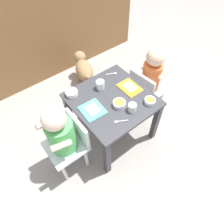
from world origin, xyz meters
The scene contains 15 objects.
ground_plane centered at (0.00, 0.00, 0.00)m, with size 7.00×7.00×0.00m, color gray.
kitchen_cabinet_back centered at (0.00, 1.26, 0.46)m, with size 2.29×0.38×0.93m, color brown.
dining_table centered at (0.00, 0.00, 0.40)m, with size 0.59×0.60×0.48m.
seated_child_left centered at (-0.46, -0.02, 0.45)m, with size 0.28×0.28×0.71m.
seated_child_right centered at (0.46, 0.02, 0.45)m, with size 0.30×0.30×0.71m.
dog centered at (0.19, 0.73, 0.21)m, with size 0.28×0.43×0.32m.
food_tray_left centered at (-0.18, 0.00, 0.48)m, with size 0.17×0.18×0.02m.
food_tray_right centered at (0.18, 0.00, 0.48)m, with size 0.14×0.18×0.02m.
water_cup_left centered at (0.04, -0.18, 0.50)m, with size 0.06×0.06×0.06m.
water_cup_right centered at (0.00, 0.15, 0.51)m, with size 0.07×0.07×0.07m.
cereal_bowl_left_side centered at (0.00, -0.09, 0.49)m, with size 0.10×0.10×0.04m.
cereal_bowl_right_side centered at (-0.22, 0.23, 0.50)m, with size 0.10×0.10×0.04m.
veggie_bowl_near centered at (0.20, -0.21, 0.49)m, with size 0.08×0.08×0.04m.
spoon_by_left_tray centered at (0.18, 0.22, 0.48)m, with size 0.10×0.05×0.01m.
spoon_by_right_tray centered at (-0.09, -0.20, 0.48)m, with size 0.09×0.06×0.01m.
Camera 1 is at (-0.64, -0.80, 1.61)m, focal length 31.90 mm.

